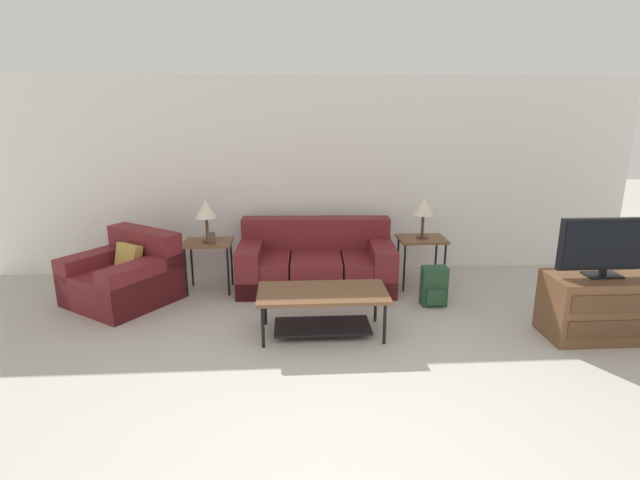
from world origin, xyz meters
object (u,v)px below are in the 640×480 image
Objects in this scene: side_table_left at (208,247)px; coffee_table at (322,302)px; tv_console at (597,306)px; television at (607,246)px; backpack at (434,287)px; side_table_right at (422,243)px; table_lamp_left at (206,210)px; couch at (316,264)px; table_lamp_right at (424,207)px; armchair at (125,278)px.

coffee_table is at bearing -44.64° from side_table_left.
television is (0.00, 0.00, 0.63)m from tv_console.
backpack is (-1.38, 0.88, -0.72)m from television.
side_table_right is 2.67m from table_lamp_left.
table_lamp_left is 1.11× the size of backpack.
tv_console is 0.63m from television.
backpack is (2.63, -0.63, -0.80)m from table_lamp_left.
table_lamp_left is 4.29m from television.
couch is 3.81× the size of table_lamp_left.
television reaches higher than side_table_right.
table_lamp_left reaches higher than side_table_left.
table_lamp_left is at bearing 166.49° from backpack.
table_lamp_right is at bearing 135.00° from side_table_right.
couch is 3.81× the size of table_lamp_right.
coffee_table is at bearing 175.33° from television.
side_table_left is 0.64× the size of tv_console.
side_table_left reaches higher than coffee_table.
coffee_table is 2.78m from television.
table_lamp_right is 2.16m from tv_console.
couch is 3.13m from tv_console.
side_table_left is at bearing -176.49° from couch.
side_table_left is 1.23× the size of table_lamp_left.
couch is 3.09× the size of side_table_left.
tv_console is 1.05× the size of television.
side_table_left is at bearing 159.33° from tv_console.
table_lamp_left is at bearing 180.00° from table_lamp_right.
table_lamp_left is 2.82m from backpack.
table_lamp_right reaches higher than tv_console.
television is at bearing -4.67° from coffee_table.
television is at bearing 90.00° from tv_console.
tv_console is at bearing -47.75° from side_table_right.
armchair is 1.51× the size of television.
table_lamp_right reaches higher than armchair.
table_lamp_left and table_lamp_right have the same top height.
couch is at bearing 9.00° from armchair.
tv_console is 2.16× the size of backpack.
side_table_right is 0.46m from table_lamp_right.
armchair is at bearing 155.68° from coffee_table.
side_table_left is 1.00× the size of side_table_right.
side_table_left is (-1.31, 1.29, 0.22)m from coffee_table.
television is (1.37, -1.51, 0.38)m from side_table_right.
television is at bearing -47.74° from side_table_right.
television is at bearing -20.67° from table_lamp_left.
armchair is 2.47m from coffee_table.
side_table_right is 1.23× the size of table_lamp_left.
tv_console is at bearing -90.00° from television.
side_table_left is 0.67× the size of television.
television is 1.79m from backpack.
backpack is (2.63, -0.63, -0.34)m from side_table_left.
table_lamp_left reaches higher than couch.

